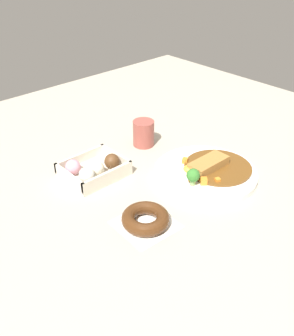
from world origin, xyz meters
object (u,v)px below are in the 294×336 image
(donut_box, at_px, (93,170))
(chocolate_ring_donut, at_px, (146,219))
(coffee_mug, at_px, (144,133))
(curry_plate, at_px, (206,172))

(donut_box, bearing_deg, chocolate_ring_donut, -97.31)
(donut_box, xyz_separation_m, coffee_mug, (0.23, 0.04, 0.02))
(curry_plate, bearing_deg, chocolate_ring_donut, -171.82)
(curry_plate, xyz_separation_m, chocolate_ring_donut, (-0.27, -0.04, 0.00))
(curry_plate, xyz_separation_m, donut_box, (-0.24, 0.21, 0.01))
(donut_box, relative_size, coffee_mug, 2.04)
(curry_plate, xyz_separation_m, coffee_mug, (-0.01, 0.26, 0.03))
(donut_box, distance_m, coffee_mug, 0.23)
(chocolate_ring_donut, bearing_deg, donut_box, 82.69)
(chocolate_ring_donut, bearing_deg, coffee_mug, 48.37)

